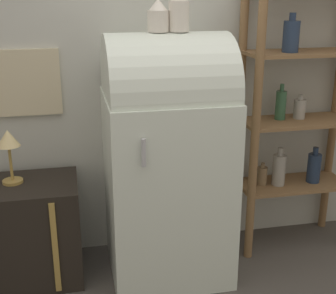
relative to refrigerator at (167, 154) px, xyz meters
The scene contains 8 objects.
ground_plane 0.75m from the refrigerator, 89.99° to the right, with size 12.00×12.00×0.00m, color #4C4742.
wall_back 0.72m from the refrigerator, 91.00° to the left, with size 7.00×0.09×2.70m.
refrigerator is the anchor object (origin of this frame).
suitcase_trunk 0.91m from the refrigerator, behind, with size 0.61×0.44×0.58m.
shelf_unit 0.87m from the refrigerator, ahead, with size 0.71×0.32×1.66m.
vase_left 0.74m from the refrigerator, behind, with size 0.11×0.11×0.16m.
vase_center 0.77m from the refrigerator, ahead, with size 0.10×0.10×0.23m.
desk_lamp 0.85m from the refrigerator, behind, with size 0.12×0.12×0.30m.
Camera 1 is at (-0.50, -2.16, 1.59)m, focal length 50.00 mm.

